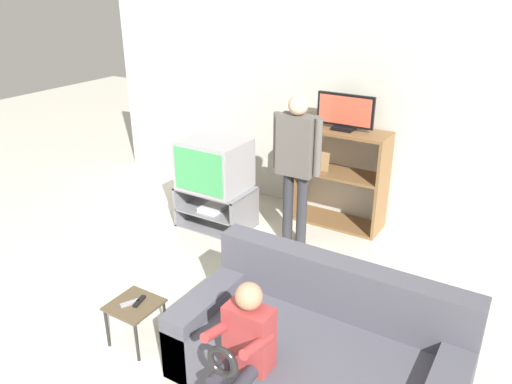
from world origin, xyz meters
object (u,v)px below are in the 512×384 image
snack_table (135,309)px  remote_control_white (130,303)px  remote_control_black (139,301)px  person_standing_adult (296,158)px  tv_stand (216,207)px  media_shelf (338,177)px  person_seated_child (242,348)px  television_main (214,164)px  couch (318,351)px  television_flat (345,113)px

snack_table → remote_control_white: (-0.02, -0.02, 0.06)m
remote_control_black → person_standing_adult: size_ratio=0.09×
tv_stand → media_shelf: (1.14, 0.80, 0.34)m
media_shelf → person_seated_child: (0.63, -2.97, 0.01)m
television_main → person_seated_child: (1.79, -2.19, -0.16)m
television_main → remote_control_white: bearing=-72.4°
remote_control_black → television_main: bearing=95.9°
remote_control_black → person_seated_child: (1.11, -0.24, 0.22)m
remote_control_black → person_seated_child: person_seated_child is taller
snack_table → remote_control_black: bearing=58.0°
remote_control_black → person_seated_child: 1.15m
television_main → couch: (2.05, -1.64, -0.48)m
television_main → television_flat: television_flat is taller
tv_stand → snack_table: tv_stand is taller
couch → tv_stand: bearing=141.5°
couch → television_flat: bearing=109.7°
tv_stand → media_shelf: 1.44m
tv_stand → television_flat: size_ratio=1.27×
tv_stand → remote_control_black: 2.05m
person_standing_adult → media_shelf: bearing=76.6°
television_flat → snack_table: 3.00m
remote_control_black → person_seated_child: bearing=-25.7°
television_flat → television_main: bearing=-146.4°
remote_control_black → remote_control_white: same height
television_flat → remote_control_black: (-0.50, -2.74, -0.95)m
television_main → person_standing_adult: person_standing_adult is taller
tv_stand → remote_control_black: bearing=-70.9°
snack_table → person_standing_adult: size_ratio=0.22×
tv_stand → person_standing_adult: (0.97, 0.07, 0.75)m
remote_control_white → couch: bearing=42.4°
tv_stand → person_seated_child: size_ratio=0.81×
television_main → remote_control_black: 2.10m
remote_control_white → person_standing_adult: (0.35, 2.06, 0.62)m
tv_stand → person_standing_adult: bearing=4.3°
remote_control_black → couch: bearing=-0.7°
media_shelf → person_seated_child: size_ratio=1.12×
television_main → television_flat: size_ratio=1.11×
television_flat → person_standing_adult: size_ratio=0.40×
remote_control_white → couch: size_ratio=0.07×
television_flat → media_shelf: bearing=-163.6°
remote_control_black → couch: couch is taller
television_flat → remote_control_white: 3.00m
television_main → snack_table: 2.14m
tv_stand → television_flat: bearing=34.5°
snack_table → person_standing_adult: person_standing_adult is taller
television_main → couch: 2.67m
person_standing_adult → television_main: bearing=-176.7°
person_standing_adult → couch: bearing=-57.8°
person_seated_child → media_shelf: bearing=101.9°
television_main → snack_table: size_ratio=1.97×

